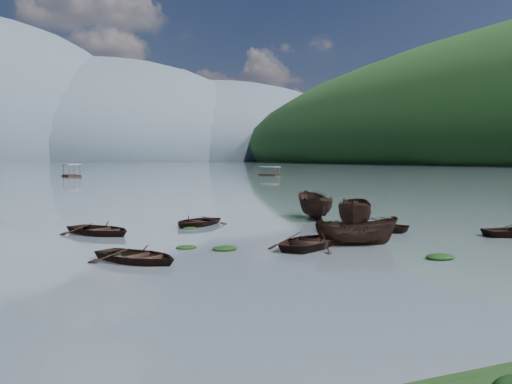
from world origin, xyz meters
name	(u,v)px	position (x,y,z in m)	size (l,w,h in m)	color
ground_plane	(380,258)	(0.00, 0.00, 0.00)	(2400.00, 2400.00, 0.00)	slate
haze_mtn_c	(105,161)	(140.00, 900.00, 0.00)	(520.00, 520.00, 260.00)	#475666
haze_mtn_d	(212,161)	(320.00, 900.00, 0.00)	(520.00, 520.00, 220.00)	#475666
rowboat_0	(138,262)	(-9.00, 3.20, 0.00)	(2.77, 3.87, 0.80)	black
rowboat_1	(311,247)	(-1.11, 3.59, 0.00)	(3.05, 4.27, 0.88)	black
rowboat_2	(357,245)	(1.11, 3.24, 0.00)	(1.46, 3.89, 1.50)	black
rowboat_3	(369,230)	(4.78, 7.46, 0.00)	(3.03, 4.25, 0.88)	black
rowboat_5	(355,228)	(4.73, 8.64, 0.00)	(1.88, 5.01, 1.94)	black
rowboat_6	(100,234)	(-9.04, 11.89, 0.00)	(2.99, 4.19, 0.87)	black
rowboat_7	(196,226)	(-3.22, 13.52, 0.00)	(2.82, 3.95, 0.82)	black
rowboat_8	(314,219)	(5.18, 14.11, 0.00)	(1.89, 5.02, 1.94)	black
weed_clump_0	(115,254)	(-9.46, 5.27, 0.00)	(1.10, 0.90, 0.24)	black
weed_clump_1	(225,250)	(-4.93, 4.42, 0.00)	(1.12, 0.89, 0.25)	black
weed_clump_2	(440,259)	(2.08, -1.12, 0.00)	(1.22, 0.98, 0.26)	black
weed_clump_3	(377,238)	(3.48, 4.92, 0.00)	(1.03, 0.87, 0.23)	black
weed_clump_4	(372,229)	(5.44, 8.06, 0.00)	(1.13, 0.90, 0.23)	black
weed_clump_5	(186,248)	(-6.30, 5.57, 0.00)	(0.94, 0.76, 0.20)	black
weed_clump_6	(190,229)	(-4.01, 12.23, 0.00)	(0.82, 0.69, 0.17)	black
weed_clump_7	(324,224)	(4.26, 11.30, 0.00)	(1.03, 0.82, 0.22)	black
pontoon_centre	(72,177)	(0.74, 111.39, 0.00)	(2.86, 6.85, 2.63)	black
pontoon_right	(270,176)	(43.60, 100.57, 0.00)	(2.15, 5.16, 1.98)	black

